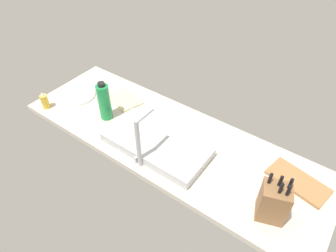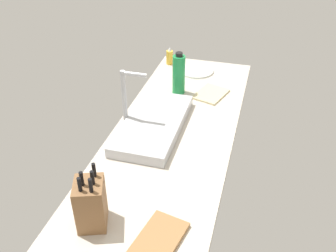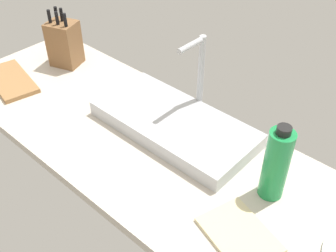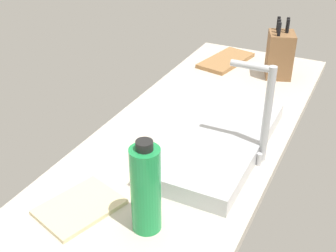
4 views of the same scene
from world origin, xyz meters
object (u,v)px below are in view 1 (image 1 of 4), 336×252
Objects in this scene: sink_basin at (156,144)px; dish_towel at (125,100)px; faucet at (140,140)px; water_bottle at (104,102)px; cutting_board at (298,182)px; soap_bottle at (45,101)px; dinner_plate at (78,95)px; knife_block at (273,202)px.

sink_basin is 2.81× the size of dish_towel.
faucet is (-0.96, 13.67, 15.37)cm from sink_basin.
water_bottle reaches higher than sink_basin.
faucet reaches higher than cutting_board.
water_bottle is at bearing -3.95° from sink_basin.
soap_bottle reaches higher than dish_towel.
cutting_board is 1.41× the size of dish_towel.
sink_basin is at bearing 174.35° from dinner_plate.
cutting_board is (-71.18, -36.42, -17.25)cm from faucet.
faucet reaches higher than knife_block.
knife_block is 141.01cm from dinner_plate.
dish_towel is at bearing -38.85° from faucet.
sink_basin is 75.66cm from cutting_board.
soap_bottle is (152.47, 36.04, 4.35)cm from cutting_board.
water_bottle reaches higher than soap_bottle.
dish_towel is (43.70, -22.30, -2.18)cm from sink_basin.
dinner_plate is at bearing -15.75° from faucet.
knife_block is 108.85cm from water_bottle.
knife_block is 114.06cm from dish_towel.
water_bottle reaches higher than knife_block.
soap_bottle is 0.58× the size of dish_towel.
cutting_board is at bearing -173.91° from dinner_plate.
cutting_board is at bearing -179.78° from dish_towel.
water_bottle is 33.97cm from dinner_plate.
cutting_board is at bearing -152.90° from faucet.
dish_towel is at bearing 0.22° from cutting_board.
faucet is 1.24× the size of knife_block.
soap_bottle is 51.28cm from dish_towel.
sink_basin is 49.11cm from dish_towel.
dish_towel is at bearing -83.69° from water_bottle.
sink_basin is 1.99× the size of cutting_board.
cutting_board is at bearing -170.08° from water_bottle.
cutting_board is 1.16× the size of water_bottle.
faucet is at bearing 141.15° from dish_towel.
knife_block is at bearing 167.15° from dish_towel.
faucet is 1.22× the size of water_bottle.
faucet is 1.37× the size of dinner_plate.
knife_block is 147.89cm from soap_bottle.
soap_bottle is at bearing -0.27° from faucet.
sink_basin is at bearing 17.50° from cutting_board.
dinner_plate is 33.12cm from dish_towel.
dish_towel is at bearing -27.03° from sink_basin.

